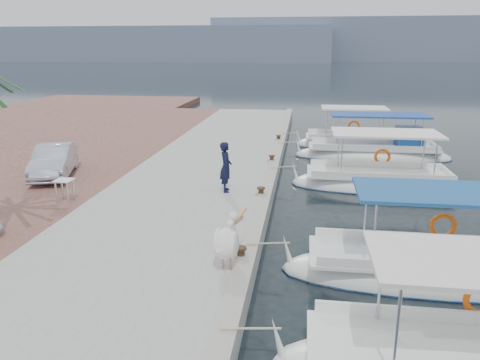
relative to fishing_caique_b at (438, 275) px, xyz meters
name	(u,v)px	position (x,y,z in m)	size (l,w,h in m)	color
ground	(267,227)	(-4.34, 2.89, -0.12)	(400.00, 400.00, 0.00)	black
concrete_quay	(206,174)	(-7.34, 7.89, 0.13)	(6.00, 40.00, 0.50)	#979792
quay_curb	(272,170)	(-4.56, 7.89, 0.44)	(0.44, 40.00, 0.12)	gray
cobblestone_strip	(94,170)	(-12.34, 7.89, 0.13)	(4.00, 40.00, 0.50)	brown
distant_hills	(375,43)	(25.28, 204.39, 7.49)	(330.00, 60.00, 18.00)	slate
fishing_caique_b	(438,275)	(0.00, 0.00, 0.00)	(7.50, 2.20, 2.83)	white
fishing_caique_c	(377,184)	(-0.32, 7.85, 0.00)	(6.85, 2.44, 2.83)	white
fishing_caique_d	(374,154)	(0.27, 13.15, 0.06)	(7.81, 2.22, 2.83)	white
fishing_caique_e	(349,144)	(-0.76, 15.90, 0.00)	(5.98, 2.28, 2.83)	white
mooring_bollards	(261,191)	(-4.69, 4.39, 0.57)	(0.28, 20.28, 0.33)	black
pelican	(227,242)	(-4.95, -1.03, 1.01)	(0.74, 1.58, 1.22)	tan
fisherman	(226,167)	(-5.97, 4.84, 1.26)	(0.64, 0.42, 1.77)	black
parked_car	(54,161)	(-13.00, 5.94, 0.99)	(1.30, 3.72, 1.23)	silver
folding_table	(64,186)	(-11.03, 3.02, 0.90)	(0.55, 0.55, 0.73)	silver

